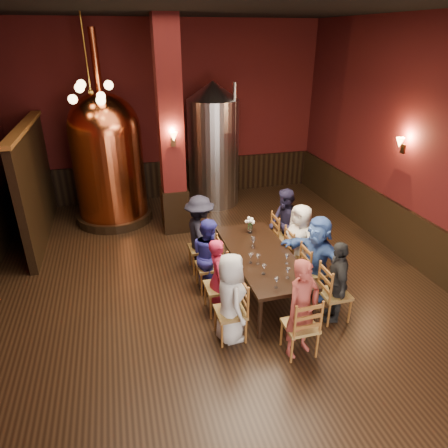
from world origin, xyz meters
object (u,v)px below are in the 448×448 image
object	(u,v)px
dining_table	(262,257)
copper_kettle	(108,158)
rose_vase	(250,223)
person_0	(231,298)
person_1	(219,276)
steel_vessel	(213,145)
person_2	(209,255)

from	to	relation	value
dining_table	copper_kettle	bearing A→B (deg)	121.68
rose_vase	person_0	bearing A→B (deg)	-116.35
person_1	steel_vessel	bearing A→B (deg)	0.83
steel_vessel	copper_kettle	bearing A→B (deg)	-170.84
person_1	steel_vessel	xyz separation A→B (m)	(1.05, 4.59, 0.91)
dining_table	rose_vase	bearing A→B (deg)	85.21
copper_kettle	rose_vase	bearing A→B (deg)	-50.66
person_2	rose_vase	size ratio (longest dim) A/B	4.33
copper_kettle	person_2	bearing A→B (deg)	-66.11
steel_vessel	rose_vase	bearing A→B (deg)	-92.37
dining_table	copper_kettle	size ratio (longest dim) A/B	0.57
person_0	rose_vase	distance (m)	2.05
dining_table	person_0	size ratio (longest dim) A/B	1.72
dining_table	steel_vessel	distance (m)	4.34
person_1	person_2	world-z (taller)	person_2
person_2	rose_vase	distance (m)	1.08
dining_table	person_1	distance (m)	0.91
dining_table	copper_kettle	xyz separation A→B (m)	(-2.40, 3.83, 0.87)
dining_table	person_1	xyz separation A→B (m)	(-0.85, -0.34, -0.04)
dining_table	rose_vase	distance (m)	0.86
steel_vessel	rose_vase	size ratio (longest dim) A/B	10.00
person_2	steel_vessel	bearing A→B (deg)	-35.95
person_0	dining_table	bearing A→B (deg)	-42.39
person_2	copper_kettle	size ratio (longest dim) A/B	0.32
rose_vase	person_2	bearing A→B (deg)	-151.58
person_2	steel_vessel	xyz separation A→B (m)	(1.06, 3.93, 0.88)
person_0	person_1	world-z (taller)	person_0
person_2	steel_vessel	distance (m)	4.16
dining_table	rose_vase	xyz separation A→B (m)	(0.06, 0.82, 0.27)
dining_table	steel_vessel	size ratio (longest dim) A/B	0.77
person_2	copper_kettle	bearing A→B (deg)	3.00
steel_vessel	rose_vase	distance (m)	3.49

